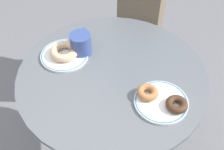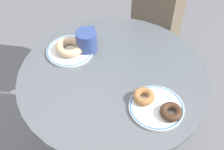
# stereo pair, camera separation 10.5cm
# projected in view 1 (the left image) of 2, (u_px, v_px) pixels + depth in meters

# --- Properties ---
(cafe_table) EXTENTS (0.76, 0.76, 0.75)m
(cafe_table) POSITION_uv_depth(u_px,v_px,m) (112.00, 106.00, 1.25)
(cafe_table) COLOR #565B60
(cafe_table) RESTS_ON ground
(plate_left) EXTENTS (0.20, 0.20, 0.01)m
(plate_left) POSITION_uv_depth(u_px,v_px,m) (64.00, 55.00, 1.15)
(plate_left) COLOR white
(plate_left) RESTS_ON cafe_table
(plate_right) EXTENTS (0.19, 0.19, 0.01)m
(plate_right) POSITION_uv_depth(u_px,v_px,m) (161.00, 102.00, 0.98)
(plate_right) COLOR white
(plate_right) RESTS_ON cafe_table
(donut_glazed) EXTENTS (0.14, 0.14, 0.03)m
(donut_glazed) POSITION_uv_depth(u_px,v_px,m) (65.00, 51.00, 1.13)
(donut_glazed) COLOR #E0B789
(donut_glazed) RESTS_ON plate_left
(donut_chocolate) EXTENTS (0.10, 0.10, 0.03)m
(donut_chocolate) POSITION_uv_depth(u_px,v_px,m) (177.00, 104.00, 0.95)
(donut_chocolate) COLOR #422819
(donut_chocolate) RESTS_ON plate_right
(donut_cinnamon) EXTENTS (0.10, 0.10, 0.03)m
(donut_cinnamon) POSITION_uv_depth(u_px,v_px,m) (148.00, 92.00, 0.98)
(donut_cinnamon) COLOR #A36B3D
(donut_cinnamon) RESTS_ON plate_right
(coffee_mug) EXTENTS (0.09, 0.13, 0.09)m
(coffee_mug) POSITION_uv_depth(u_px,v_px,m) (81.00, 44.00, 1.13)
(coffee_mug) COLOR #334784
(coffee_mug) RESTS_ON cafe_table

